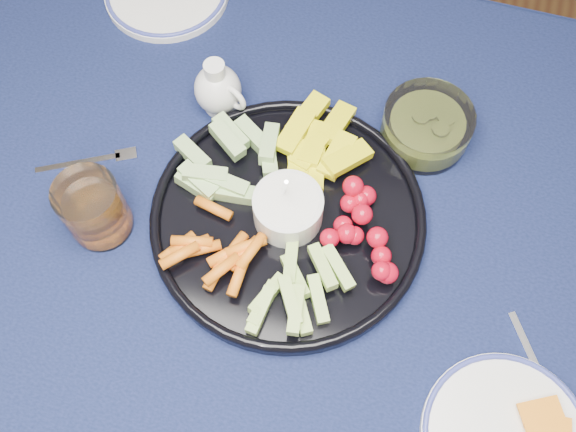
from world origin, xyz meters
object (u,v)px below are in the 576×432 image
(crudite_platter, at_px, (286,214))
(pickle_bowl, at_px, (426,128))
(dining_table, at_px, (353,297))
(juice_tumbler, at_px, (95,211))
(creamer_pitcher, at_px, (218,89))

(crudite_platter, bearing_deg, pickle_bowl, 50.59)
(dining_table, xyz_separation_m, pickle_bowl, (0.04, 0.24, 0.11))
(juice_tumbler, bearing_deg, pickle_bowl, 33.81)
(creamer_pitcher, distance_m, juice_tumbler, 0.25)
(pickle_bowl, distance_m, juice_tumbler, 0.48)
(creamer_pitcher, bearing_deg, juice_tumbler, -111.33)
(dining_table, relative_size, crudite_platter, 4.42)
(crudite_platter, bearing_deg, creamer_pitcher, 133.87)
(creamer_pitcher, distance_m, pickle_bowl, 0.31)
(dining_table, relative_size, creamer_pitcher, 17.28)
(crudite_platter, distance_m, juice_tumbler, 0.25)
(pickle_bowl, bearing_deg, juice_tumbler, -146.19)
(pickle_bowl, bearing_deg, crudite_platter, -129.41)
(creamer_pitcher, bearing_deg, crudite_platter, -46.13)
(dining_table, bearing_deg, creamer_pitcher, 142.23)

